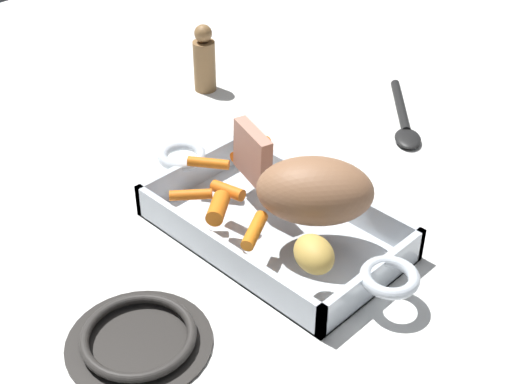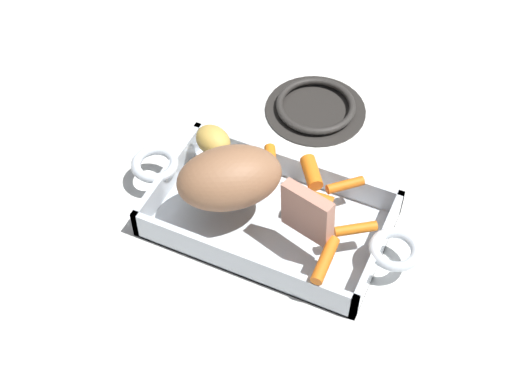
{
  "view_description": "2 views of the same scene",
  "coord_description": "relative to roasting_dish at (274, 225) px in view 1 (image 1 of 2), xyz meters",
  "views": [
    {
      "loc": [
        0.53,
        -0.57,
        0.63
      ],
      "look_at": [
        -0.01,
        -0.03,
        0.09
      ],
      "focal_mm": 51.34,
      "sensor_mm": 36.0,
      "label": 1
    },
    {
      "loc": [
        -0.26,
        0.62,
        0.88
      ],
      "look_at": [
        0.02,
        0.0,
        0.06
      ],
      "focal_mm": 52.18,
      "sensor_mm": 36.0,
      "label": 2
    }
  ],
  "objects": [
    {
      "name": "pork_roast",
      "position": [
        0.05,
        0.02,
        0.08
      ],
      "size": [
        0.18,
        0.17,
        0.09
      ],
      "primitive_type": "ellipsoid",
      "rotation": [
        0.0,
        0.0,
        3.83
      ],
      "color": "#956646",
      "rests_on": "roasting_dish"
    },
    {
      "name": "roasting_dish",
      "position": [
        0.0,
        0.0,
        0.0
      ],
      "size": [
        0.45,
        0.2,
        0.05
      ],
      "color": "silver",
      "rests_on": "ground_plane"
    },
    {
      "name": "ground_plane",
      "position": [
        0.0,
        0.0,
        -0.02
      ],
      "size": [
        2.1,
        2.1,
        0.0
      ],
      "primitive_type": "plane",
      "color": "white"
    },
    {
      "name": "baby_carrot_center_left",
      "position": [
        -0.13,
        -0.0,
        0.04
      ],
      "size": [
        0.06,
        0.05,
        0.01
      ],
      "primitive_type": "cylinder",
      "rotation": [
        1.58,
        0.0,
        2.18
      ],
      "color": "orange",
      "rests_on": "roasting_dish"
    },
    {
      "name": "stove_burner_rear",
      "position": [
        0.03,
        -0.25,
        -0.01
      ],
      "size": [
        0.17,
        0.17,
        0.02
      ],
      "color": "#282623",
      "rests_on": "ground_plane"
    },
    {
      "name": "potato_whole",
      "position": [
        0.12,
        -0.06,
        0.05
      ],
      "size": [
        0.07,
        0.07,
        0.04
      ],
      "primitive_type": "ellipsoid",
      "rotation": [
        0.0,
        0.0,
        5.88
      ],
      "color": "gold",
      "rests_on": "roasting_dish"
    },
    {
      "name": "baby_carrot_center_right",
      "position": [
        -0.11,
        0.07,
        0.04
      ],
      "size": [
        0.02,
        0.07,
        0.02
      ],
      "primitive_type": "cylinder",
      "rotation": [
        1.52,
        0.0,
        0.03
      ],
      "color": "orange",
      "rests_on": "roasting_dish"
    },
    {
      "name": "roast_slice_outer",
      "position": [
        -0.07,
        0.03,
        0.07
      ],
      "size": [
        0.08,
        0.04,
        0.08
      ],
      "primitive_type": "cube",
      "rotation": [
        -0.05,
        0.0,
        4.44
      ],
      "color": "tan",
      "rests_on": "roasting_dish"
    },
    {
      "name": "baby_carrot_short",
      "position": [
        -0.09,
        -0.07,
        0.04
      ],
      "size": [
        0.05,
        0.05,
        0.02
      ],
      "primitive_type": "cylinder",
      "rotation": [
        1.62,
        0.0,
        5.51
      ],
      "color": "orange",
      "rests_on": "roasting_dish"
    },
    {
      "name": "pepper_mill",
      "position": [
        -0.39,
        0.22,
        0.04
      ],
      "size": [
        0.04,
        0.04,
        0.13
      ],
      "color": "olive",
      "rests_on": "ground_plane"
    },
    {
      "name": "baby_carrot_northwest",
      "position": [
        -0.04,
        -0.07,
        0.05
      ],
      "size": [
        0.05,
        0.06,
        0.03
      ],
      "primitive_type": "cylinder",
      "rotation": [
        1.52,
        0.0,
        0.62
      ],
      "color": "orange",
      "rests_on": "roasting_dish"
    },
    {
      "name": "baby_carrot_northeast",
      "position": [
        -0.06,
        -0.03,
        0.04
      ],
      "size": [
        0.05,
        0.02,
        0.02
      ],
      "primitive_type": "cylinder",
      "rotation": [
        1.66,
        0.0,
        4.84
      ],
      "color": "orange",
      "rests_on": "roasting_dish"
    },
    {
      "name": "baby_carrot_southwest",
      "position": [
        0.03,
        -0.06,
        0.04
      ],
      "size": [
        0.04,
        0.06,
        0.02
      ],
      "primitive_type": "cylinder",
      "rotation": [
        1.52,
        0.0,
        3.61
      ],
      "color": "orange",
      "rests_on": "roasting_dish"
    },
    {
      "name": "serving_spoon",
      "position": [
        -0.05,
        0.38,
        -0.01
      ],
      "size": [
        0.17,
        0.19,
        0.02
      ],
      "rotation": [
        0.0,
        0.0,
        5.45
      ],
      "color": "black",
      "rests_on": "ground_plane"
    }
  ]
}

